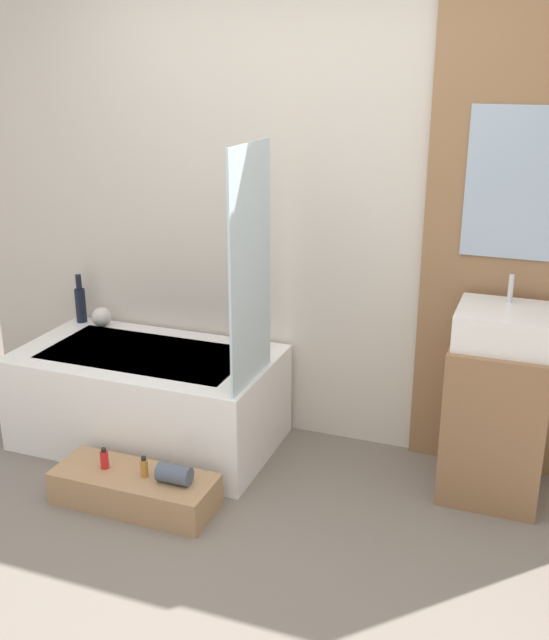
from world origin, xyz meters
The scene contains 13 objects.
ground_plane centered at (0.00, 0.00, 0.00)m, with size 12.00×12.00×0.00m, color slate.
wall_tiled_back centered at (0.00, 1.58, 1.30)m, with size 4.20×0.06×2.60m, color beige.
wall_wood_accent centered at (1.04, 1.53, 1.31)m, with size 0.88×0.04×2.60m.
bathtub centered at (-0.78, 1.14, 0.26)m, with size 1.39×0.78×0.52m.
glass_shower_screen centered at (-0.11, 1.01, 1.09)m, with size 0.01×0.48×1.14m, color silver.
wooden_step_bench centered at (-0.53, 0.55, 0.08)m, with size 0.79×0.30×0.17m, color #A87F56.
vanity_cabinet centered at (1.04, 1.28, 0.39)m, with size 0.46×0.47×0.77m, color #8E6642.
sink centered at (1.04, 1.28, 0.86)m, with size 0.44×0.39×0.30m.
vase_tall_dark centered at (-1.39, 1.45, 0.64)m, with size 0.06×0.06×0.29m.
vase_round_light centered at (-1.23, 1.42, 0.58)m, with size 0.12×0.12×0.12m, color silver.
bottle_soap_primary centered at (-0.68, 0.55, 0.21)m, with size 0.04×0.04×0.11m.
bottle_soap_secondary centered at (-0.47, 0.55, 0.21)m, with size 0.04×0.04×0.10m.
towel_roll centered at (-0.31, 0.55, 0.21)m, with size 0.09×0.09×0.16m, color #4C5666.
Camera 1 is at (1.18, -2.11, 2.02)m, focal length 42.00 mm.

